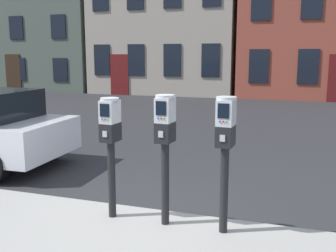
{
  "coord_description": "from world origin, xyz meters",
  "views": [
    {
      "loc": [
        1.68,
        -4.24,
        2.06
      ],
      "look_at": [
        0.29,
        -0.07,
        1.27
      ],
      "focal_mm": 42.27,
      "sensor_mm": 36.0,
      "label": 1
    }
  ],
  "objects": [
    {
      "name": "ground_plane",
      "position": [
        0.0,
        0.0,
        0.0
      ],
      "size": [
        160.0,
        160.0,
        0.0
      ],
      "primitive_type": "plane",
      "color": "#28282B"
    },
    {
      "name": "townhouse_cream_stone",
      "position": [
        -5.34,
        17.5,
        4.92
      ],
      "size": [
        7.75,
        5.88,
        9.83
      ],
      "color": "#9E9384",
      "rests_on": "ground_plane"
    },
    {
      "name": "parking_meter_twin_adjacent",
      "position": [
        0.29,
        -0.17,
        1.17
      ],
      "size": [
        0.23,
        0.26,
        1.49
      ],
      "rotation": [
        0.0,
        0.0,
        -1.63
      ],
      "color": "black",
      "rests_on": "sidewalk_slab"
    },
    {
      "name": "parking_meter_near_kerb",
      "position": [
        -0.38,
        -0.17,
        1.13
      ],
      "size": [
        0.23,
        0.26,
        1.44
      ],
      "rotation": [
        0.0,
        0.0,
        -1.63
      ],
      "color": "black",
      "rests_on": "sidewalk_slab"
    },
    {
      "name": "parking_meter_end_of_row",
      "position": [
        0.96,
        -0.17,
        1.17
      ],
      "size": [
        0.23,
        0.26,
        1.49
      ],
      "rotation": [
        0.0,
        0.0,
        -1.63
      ],
      "color": "black",
      "rests_on": "sidewalk_slab"
    },
    {
      "name": "townhouse_brick_corner",
      "position": [
        -13.55,
        17.44,
        4.61
      ],
      "size": [
        8.18,
        5.75,
        9.2
      ],
      "color": "#4C564C",
      "rests_on": "ground_plane"
    }
  ]
}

